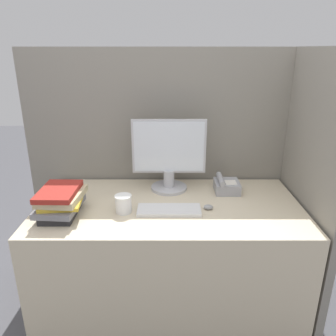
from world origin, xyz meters
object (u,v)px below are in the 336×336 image
(book_stack, at_px, (60,201))
(mouse, at_px, (208,207))
(coffee_cup, at_px, (123,204))
(keyboard, at_px, (168,210))
(desk_telephone, at_px, (225,186))
(monitor, at_px, (168,158))

(book_stack, bearing_deg, mouse, 4.13)
(coffee_cup, xyz_separation_m, book_stack, (-0.35, -0.03, 0.03))
(keyboard, bearing_deg, desk_telephone, 37.06)
(mouse, bearing_deg, coffee_cup, -176.12)
(keyboard, distance_m, coffee_cup, 0.26)
(coffee_cup, relative_size, desk_telephone, 0.58)
(mouse, distance_m, coffee_cup, 0.49)
(coffee_cup, distance_m, book_stack, 0.35)
(book_stack, relative_size, desk_telephone, 1.72)
(monitor, relative_size, book_stack, 1.54)
(monitor, distance_m, desk_telephone, 0.42)
(monitor, bearing_deg, coffee_cup, -127.87)
(monitor, height_order, keyboard, monitor)
(monitor, distance_m, coffee_cup, 0.45)
(monitor, relative_size, mouse, 8.46)
(mouse, bearing_deg, desk_telephone, 60.37)
(monitor, bearing_deg, book_stack, -149.29)
(monitor, bearing_deg, mouse, -52.12)
(mouse, xyz_separation_m, coffee_cup, (-0.49, -0.03, 0.04))
(monitor, distance_m, book_stack, 0.72)
(keyboard, relative_size, desk_telephone, 2.03)
(coffee_cup, bearing_deg, book_stack, -175.51)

